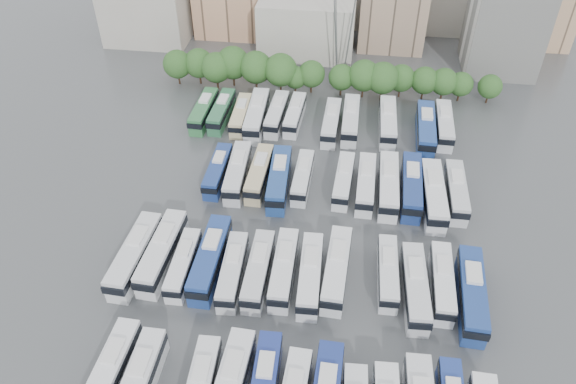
# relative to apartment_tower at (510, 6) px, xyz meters

# --- Properties ---
(ground) EXTENTS (220.00, 220.00, 0.00)m
(ground) POSITION_rel_apartment_tower_xyz_m (-34.00, -58.00, -13.00)
(ground) COLOR #424447
(ground) RESTS_ON ground
(tree_line) EXTENTS (65.04, 7.89, 8.17)m
(tree_line) POSITION_rel_apartment_tower_xyz_m (-37.49, -15.94, -8.61)
(tree_line) COLOR black
(tree_line) RESTS_ON ground
(apartment_tower) EXTENTS (14.00, 14.00, 26.00)m
(apartment_tower) POSITION_rel_apartment_tower_xyz_m (0.00, 0.00, 0.00)
(apartment_tower) COLOR silver
(apartment_tower) RESTS_ON ground
(bus_r0_s1) EXTENTS (3.08, 12.40, 3.87)m
(bus_r0_s1) POSITION_rel_apartment_tower_xyz_m (-52.29, -81.42, -11.10)
(bus_r0_s1) COLOR white
(bus_r0_s1) RESTS_ON ground
(bus_r1_s0) EXTENTS (3.59, 13.62, 4.23)m
(bus_r1_s0) POSITION_rel_apartment_tower_xyz_m (-55.50, -64.45, -10.92)
(bus_r1_s0) COLOR silver
(bus_r1_s0) RESTS_ON ground
(bus_r1_s1) EXTENTS (3.48, 13.53, 4.21)m
(bus_r1_s1) POSITION_rel_apartment_tower_xyz_m (-52.15, -63.44, -10.93)
(bus_r1_s1) COLOR silver
(bus_r1_s1) RESTS_ON ground
(bus_r1_s2) EXTENTS (2.56, 11.03, 3.45)m
(bus_r1_s2) POSITION_rel_apartment_tower_xyz_m (-48.89, -64.87, -11.31)
(bus_r1_s2) COLOR white
(bus_r1_s2) RESTS_ON ground
(bus_r1_s3) EXTENTS (3.05, 13.54, 4.24)m
(bus_r1_s3) POSITION_rel_apartment_tower_xyz_m (-45.53, -63.77, -10.92)
(bus_r1_s3) COLOR navy
(bus_r1_s3) RESTS_ON ground
(bus_r1_s4) EXTENTS (3.03, 11.76, 3.66)m
(bus_r1_s4) POSITION_rel_apartment_tower_xyz_m (-42.26, -65.21, -11.20)
(bus_r1_s4) COLOR silver
(bus_r1_s4) RESTS_ON ground
(bus_r1_s5) EXTENTS (2.66, 12.10, 3.79)m
(bus_r1_s5) POSITION_rel_apartment_tower_xyz_m (-39.00, -64.72, -11.14)
(bus_r1_s5) COLOR silver
(bus_r1_s5) RESTS_ON ground
(bus_r1_s6) EXTENTS (2.81, 12.24, 3.83)m
(bus_r1_s6) POSITION_rel_apartment_tower_xyz_m (-35.79, -64.05, -11.12)
(bus_r1_s6) COLOR silver
(bus_r1_s6) RESTS_ON ground
(bus_r1_s7) EXTENTS (3.12, 12.47, 3.89)m
(bus_r1_s7) POSITION_rel_apartment_tower_xyz_m (-32.32, -64.61, -11.09)
(bus_r1_s7) COLOR white
(bus_r1_s7) RESTS_ON ground
(bus_r1_s8) EXTENTS (3.34, 12.99, 4.04)m
(bus_r1_s8) POSITION_rel_apartment_tower_xyz_m (-29.05, -63.25, -11.01)
(bus_r1_s8) COLOR silver
(bus_r1_s8) RESTS_ON ground
(bus_r1_s10) EXTENTS (2.73, 11.27, 3.52)m
(bus_r1_s10) POSITION_rel_apartment_tower_xyz_m (-22.50, -62.73, -11.27)
(bus_r1_s10) COLOR silver
(bus_r1_s10) RESTS_ON ground
(bus_r1_s11) EXTENTS (3.37, 12.80, 3.98)m
(bus_r1_s11) POSITION_rel_apartment_tower_xyz_m (-19.16, -64.90, -11.05)
(bus_r1_s11) COLOR silver
(bus_r1_s11) RESTS_ON ground
(bus_r1_s12) EXTENTS (2.73, 11.80, 3.69)m
(bus_r1_s12) POSITION_rel_apartment_tower_xyz_m (-15.74, -63.55, -11.19)
(bus_r1_s12) COLOR white
(bus_r1_s12) RESTS_ON ground
(bus_r1_s13) EXTENTS (3.53, 13.59, 4.23)m
(bus_r1_s13) POSITION_rel_apartment_tower_xyz_m (-12.35, -65.13, -10.92)
(bus_r1_s13) COLOR navy
(bus_r1_s13) RESTS_ON ground
(bus_r2_s2) EXTENTS (2.51, 11.34, 3.56)m
(bus_r2_s2) POSITION_rel_apartment_tower_xyz_m (-48.97, -44.91, -11.25)
(bus_r2_s2) COLOR navy
(bus_r2_s2) RESTS_ON ground
(bus_r2_s3) EXTENTS (3.30, 12.78, 3.98)m
(bus_r2_s3) POSITION_rel_apartment_tower_xyz_m (-45.75, -45.14, -11.05)
(bus_r2_s3) COLOR silver
(bus_r2_s3) RESTS_ON ground
(bus_r2_s4) EXTENTS (2.87, 12.08, 3.77)m
(bus_r2_s4) POSITION_rel_apartment_tower_xyz_m (-42.36, -44.84, -11.15)
(bus_r2_s4) COLOR #C4B387
(bus_r2_s4) RESTS_ON ground
(bus_r2_s5) EXTENTS (3.56, 13.44, 4.18)m
(bus_r2_s5) POSITION_rel_apartment_tower_xyz_m (-39.08, -46.01, -10.95)
(bus_r2_s5) COLOR navy
(bus_r2_s5) RESTS_ON ground
(bus_r2_s6) EXTENTS (2.62, 11.13, 3.48)m
(bus_r2_s6) POSITION_rel_apartment_tower_xyz_m (-35.59, -44.69, -11.29)
(bus_r2_s6) COLOR silver
(bus_r2_s6) RESTS_ON ground
(bus_r2_s8) EXTENTS (2.99, 11.47, 3.57)m
(bus_r2_s8) POSITION_rel_apartment_tower_xyz_m (-29.25, -44.66, -11.25)
(bus_r2_s8) COLOR silver
(bus_r2_s8) RESTS_ON ground
(bus_r2_s9) EXTENTS (2.87, 12.22, 3.82)m
(bus_r2_s9) POSITION_rel_apartment_tower_xyz_m (-25.84, -45.18, -11.13)
(bus_r2_s9) COLOR silver
(bus_r2_s9) RESTS_ON ground
(bus_r2_s10) EXTENTS (2.91, 13.26, 4.16)m
(bus_r2_s10) POSITION_rel_apartment_tower_xyz_m (-22.44, -45.29, -10.96)
(bus_r2_s10) COLOR silver
(bus_r2_s10) RESTS_ON ground
(bus_r2_s11) EXTENTS (3.23, 13.39, 4.18)m
(bus_r2_s11) POSITION_rel_apartment_tower_xyz_m (-18.99, -45.08, -10.95)
(bus_r2_s11) COLOR navy
(bus_r2_s11) RESTS_ON ground
(bus_r2_s12) EXTENTS (3.33, 13.73, 4.29)m
(bus_r2_s12) POSITION_rel_apartment_tower_xyz_m (-15.84, -46.76, -10.90)
(bus_r2_s12) COLOR silver
(bus_r2_s12) RESTS_ON ground
(bus_r2_s13) EXTENTS (2.67, 12.20, 3.83)m
(bus_r2_s13) POSITION_rel_apartment_tower_xyz_m (-12.35, -45.24, -11.12)
(bus_r2_s13) COLOR silver
(bus_r2_s13) RESTS_ON ground
(bus_r3_s0) EXTENTS (2.88, 12.02, 3.75)m
(bus_r3_s0) POSITION_rel_apartment_tower_xyz_m (-55.51, -28.09, -11.16)
(bus_r3_s0) COLOR #2F6F3E
(bus_r3_s0) RESTS_ON ground
(bus_r3_s1) EXTENTS (2.92, 11.81, 3.68)m
(bus_r3_s1) POSITION_rel_apartment_tower_xyz_m (-52.29, -27.75, -11.19)
(bus_r3_s1) COLOR #2D6943
(bus_r3_s1) RESTS_ON ground
(bus_r3_s2) EXTENTS (2.70, 11.26, 3.52)m
(bus_r3_s2) POSITION_rel_apartment_tower_xyz_m (-48.60, -28.50, -11.27)
(bus_r3_s2) COLOR beige
(bus_r3_s2) RESTS_ON ground
(bus_r3_s3) EXTENTS (3.39, 13.75, 4.29)m
(bus_r3_s3) POSITION_rel_apartment_tower_xyz_m (-45.67, -28.72, -10.89)
(bus_r3_s3) COLOR silver
(bus_r3_s3) RESTS_ON ground
(bus_r3_s4) EXTENTS (3.05, 11.98, 3.73)m
(bus_r3_s4) POSITION_rel_apartment_tower_xyz_m (-42.27, -27.34, -11.17)
(bus_r3_s4) COLOR silver
(bus_r3_s4) RESTS_ON ground
(bus_r3_s5) EXTENTS (3.01, 11.50, 3.58)m
(bus_r3_s5) POSITION_rel_apartment_tower_xyz_m (-39.04, -27.02, -11.24)
(bus_r3_s5) COLOR silver
(bus_r3_s5) RESTS_ON ground
(bus_r3_s7) EXTENTS (2.87, 12.11, 3.78)m
(bus_r3_s7) POSITION_rel_apartment_tower_xyz_m (-32.36, -28.86, -11.14)
(bus_r3_s7) COLOR silver
(bus_r3_s7) RESTS_ON ground
(bus_r3_s8) EXTENTS (2.80, 12.77, 4.01)m
(bus_r3_s8) POSITION_rel_apartment_tower_xyz_m (-29.03, -27.76, -11.03)
(bus_r3_s8) COLOR silver
(bus_r3_s8) RESTS_ON ground
(bus_r3_s10) EXTENTS (3.00, 13.00, 4.07)m
(bus_r3_s10) POSITION_rel_apartment_tower_xyz_m (-22.54, -27.66, -11.00)
(bus_r3_s10) COLOR silver
(bus_r3_s10) RESTS_ON ground
(bus_r3_s12) EXTENTS (3.32, 13.65, 4.26)m
(bus_r3_s12) POSITION_rel_apartment_tower_xyz_m (-16.05, -29.02, -10.91)
(bus_r3_s12) COLOR navy
(bus_r3_s12) RESTS_ON ground
(bus_r3_s13) EXTENTS (2.95, 12.39, 3.87)m
(bus_r3_s13) POSITION_rel_apartment_tower_xyz_m (-12.78, -27.06, -11.10)
(bus_r3_s13) COLOR silver
(bus_r3_s13) RESTS_ON ground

